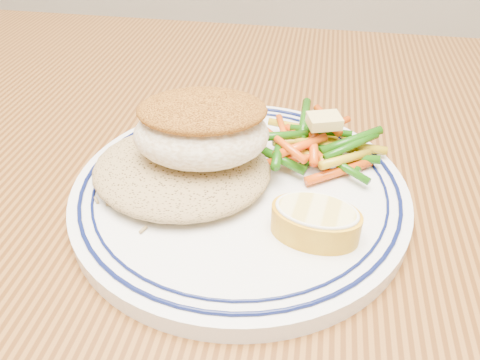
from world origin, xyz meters
name	(u,v)px	position (x,y,z in m)	size (l,w,h in m)	color
dining_table	(234,322)	(0.00, 0.00, 0.65)	(1.50, 0.90, 0.75)	#532D10
plate	(240,190)	(0.00, 0.05, 0.76)	(0.26, 0.26, 0.02)	white
rice_pilaf	(182,166)	(-0.05, 0.05, 0.78)	(0.14, 0.12, 0.03)	#95794A
fish_fillet	(202,128)	(-0.03, 0.05, 0.81)	(0.11, 0.09, 0.05)	#F4E8CA
vegetable_pile	(317,145)	(0.05, 0.09, 0.78)	(0.11, 0.11, 0.03)	#17500A
butter_pat	(324,121)	(0.06, 0.10, 0.80)	(0.03, 0.02, 0.01)	#E3CC6F
lemon_wedge	(316,220)	(0.06, 0.00, 0.78)	(0.07, 0.06, 0.02)	gold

